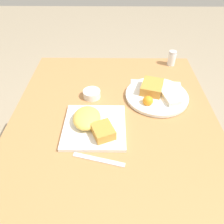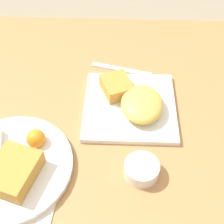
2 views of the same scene
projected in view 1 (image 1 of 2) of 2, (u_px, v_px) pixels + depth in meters
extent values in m
plane|color=gray|center=(113.00, 200.00, 1.38)|extent=(8.00, 8.00, 0.00)
cube|color=#B27A47|center=(113.00, 119.00, 0.90)|extent=(0.98, 0.84, 0.04)
cylinder|color=olive|center=(60.00, 114.00, 1.47)|extent=(0.05, 0.05, 0.69)
cylinder|color=olive|center=(167.00, 114.00, 1.46)|extent=(0.05, 0.05, 0.69)
cube|color=beige|center=(156.00, 92.00, 1.01)|extent=(0.22, 0.26, 0.00)
cube|color=white|center=(94.00, 127.00, 0.84)|extent=(0.24, 0.24, 0.01)
ellipsoid|color=#E5BC51|center=(86.00, 118.00, 0.83)|extent=(0.13, 0.11, 0.04)
cube|color=#C68938|center=(103.00, 131.00, 0.78)|extent=(0.10, 0.10, 0.04)
cylinder|color=white|center=(156.00, 96.00, 0.97)|extent=(0.28, 0.28, 0.01)
cube|color=#C68938|center=(152.00, 87.00, 0.98)|extent=(0.13, 0.12, 0.04)
cube|color=beige|center=(169.00, 96.00, 0.95)|extent=(0.13, 0.08, 0.02)
sphere|color=orange|center=(147.00, 101.00, 0.92)|extent=(0.04, 0.04, 0.04)
cylinder|color=white|center=(91.00, 94.00, 0.97)|extent=(0.08, 0.08, 0.03)
cylinder|color=#D1B775|center=(91.00, 91.00, 0.96)|extent=(0.06, 0.06, 0.00)
cylinder|color=white|center=(171.00, 59.00, 1.18)|extent=(0.04, 0.04, 0.07)
cylinder|color=white|center=(171.00, 62.00, 1.19)|extent=(0.03, 0.03, 0.04)
cylinder|color=silver|center=(173.00, 52.00, 1.15)|extent=(0.04, 0.04, 0.01)
cube|color=silver|center=(98.00, 160.00, 0.73)|extent=(0.06, 0.18, 0.00)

